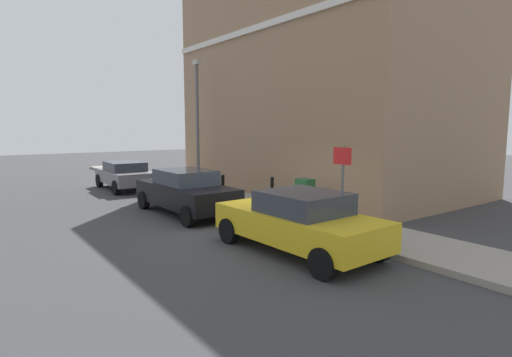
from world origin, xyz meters
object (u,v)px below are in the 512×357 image
(car_yellow, at_px, (299,221))
(bollard_far_kerb, at_px, (223,188))
(street_sign, at_px, (342,177))
(car_grey, at_px, (125,175))
(utility_cabinet, at_px, (305,198))
(car_black, at_px, (186,191))
(bollard_near_cabinet, at_px, (272,190))
(lamppost, at_px, (197,119))

(car_yellow, distance_m, bollard_far_kerb, 6.04)
(street_sign, bearing_deg, car_grey, 97.65)
(car_grey, distance_m, utility_cabinet, 9.97)
(bollard_far_kerb, bearing_deg, car_black, -167.16)
(bollard_far_kerb, bearing_deg, car_grey, 103.63)
(car_grey, distance_m, street_sign, 12.14)
(bollard_near_cabinet, distance_m, bollard_far_kerb, 1.90)
(car_black, height_order, street_sign, street_sign)
(car_black, distance_m, bollard_near_cabinet, 3.04)
(utility_cabinet, bearing_deg, car_black, 132.27)
(utility_cabinet, relative_size, street_sign, 0.50)
(car_black, relative_size, bollard_near_cabinet, 4.32)
(car_grey, distance_m, bollard_near_cabinet, 8.28)
(car_grey, bearing_deg, car_yellow, -178.43)
(bollard_near_cabinet, relative_size, bollard_far_kerb, 1.00)
(bollard_far_kerb, bearing_deg, car_yellow, -104.72)
(car_yellow, bearing_deg, street_sign, -86.69)
(lamppost, bearing_deg, bollard_far_kerb, -105.01)
(car_yellow, xyz_separation_m, utility_cabinet, (2.51, 2.48, -0.07))
(utility_cabinet, relative_size, bollard_near_cabinet, 1.11)
(car_black, height_order, bollard_near_cabinet, car_black)
(car_grey, xyz_separation_m, street_sign, (1.61, -11.99, 0.95))
(bollard_near_cabinet, bearing_deg, car_grey, 108.33)
(utility_cabinet, xyz_separation_m, street_sign, (-0.89, -2.34, 0.98))
(car_black, xyz_separation_m, bollard_near_cabinet, (2.80, -1.18, -0.07))
(utility_cabinet, distance_m, lamppost, 7.56)
(car_black, xyz_separation_m, lamppost, (2.72, 4.12, 2.53))
(car_yellow, distance_m, car_black, 5.45)
(utility_cabinet, relative_size, lamppost, 0.20)
(utility_cabinet, xyz_separation_m, bollard_far_kerb, (-0.98, 3.36, 0.02))
(car_yellow, relative_size, lamppost, 0.76)
(car_grey, relative_size, lamppost, 0.70)
(car_yellow, xyz_separation_m, bollard_near_cabinet, (2.61, 4.28, -0.04))
(bollard_far_kerb, height_order, lamppost, lamppost)
(car_grey, bearing_deg, utility_cabinet, -163.84)
(car_grey, bearing_deg, car_black, 179.94)
(car_yellow, distance_m, car_grey, 12.14)
(utility_cabinet, bearing_deg, car_grey, 104.54)
(car_black, distance_m, car_grey, 6.69)
(car_yellow, distance_m, bollard_near_cabinet, 5.01)
(bollard_near_cabinet, relative_size, lamppost, 0.18)
(car_black, bearing_deg, bollard_near_cabinet, -113.49)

